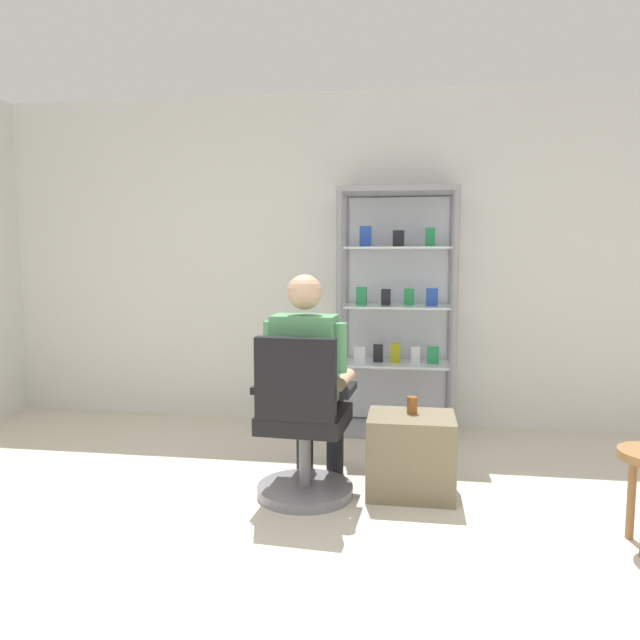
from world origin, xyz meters
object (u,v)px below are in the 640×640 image
object	(u,v)px
seated_shopkeeper	(309,372)
tea_glass	(412,405)
storage_crate	(411,454)
office_chair	(303,432)
display_cabinet_main	(397,311)

from	to	relation	value
seated_shopkeeper	tea_glass	bearing A→B (deg)	5.94
seated_shopkeeper	storage_crate	size ratio (longest dim) A/B	2.57
office_chair	seated_shopkeeper	bearing A→B (deg)	86.23
office_chair	tea_glass	size ratio (longest dim) A/B	9.65
display_cabinet_main	storage_crate	bearing A→B (deg)	-84.53
seated_shopkeeper	storage_crate	world-z (taller)	seated_shopkeeper
office_chair	seated_shopkeeper	world-z (taller)	seated_shopkeeper
office_chair	storage_crate	xyz separation A→B (m)	(0.61, 0.18, -0.16)
seated_shopkeeper	storage_crate	distance (m)	0.77
storage_crate	display_cabinet_main	bearing A→B (deg)	95.47
display_cabinet_main	seated_shopkeeper	size ratio (longest dim) A/B	1.47
display_cabinet_main	seated_shopkeeper	xyz separation A→B (m)	(-0.48, -1.31, -0.25)
display_cabinet_main	office_chair	distance (m)	1.65
office_chair	tea_glass	xyz separation A→B (m)	(0.61, 0.23, 0.13)
office_chair	storage_crate	distance (m)	0.66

